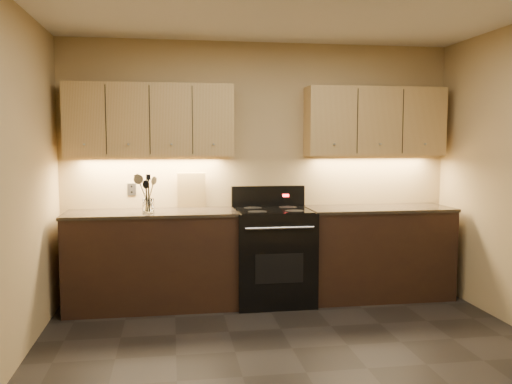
% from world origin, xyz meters
% --- Properties ---
extents(floor, '(4.00, 4.00, 0.00)m').
position_xyz_m(floor, '(0.00, 0.00, 0.00)').
color(floor, black).
rests_on(floor, ground).
extents(wall_back, '(4.00, 0.04, 2.60)m').
position_xyz_m(wall_back, '(0.00, 2.00, 1.30)').
color(wall_back, tan).
rests_on(wall_back, ground).
extents(counter_left, '(1.62, 0.62, 0.93)m').
position_xyz_m(counter_left, '(-1.10, 1.70, 0.47)').
color(counter_left, black).
rests_on(counter_left, ground).
extents(counter_right, '(1.46, 0.62, 0.93)m').
position_xyz_m(counter_right, '(1.18, 1.70, 0.47)').
color(counter_right, black).
rests_on(counter_right, ground).
extents(stove, '(0.76, 0.68, 1.14)m').
position_xyz_m(stove, '(0.08, 1.68, 0.48)').
color(stove, black).
rests_on(stove, ground).
extents(upper_cab_left, '(1.60, 0.30, 0.70)m').
position_xyz_m(upper_cab_left, '(-1.10, 1.85, 1.80)').
color(upper_cab_left, tan).
rests_on(upper_cab_left, wall_back).
extents(upper_cab_right, '(1.44, 0.30, 0.70)m').
position_xyz_m(upper_cab_right, '(1.18, 1.85, 1.80)').
color(upper_cab_right, tan).
rests_on(upper_cab_right, wall_back).
extents(outlet_plate, '(0.08, 0.01, 0.12)m').
position_xyz_m(outlet_plate, '(-1.30, 1.99, 1.12)').
color(outlet_plate, '#B2B5BA').
rests_on(outlet_plate, wall_back).
extents(utensil_crock, '(0.13, 0.13, 0.13)m').
position_xyz_m(utensil_crock, '(-1.12, 1.61, 0.99)').
color(utensil_crock, white).
rests_on(utensil_crock, counter_left).
extents(cutting_board, '(0.28, 0.08, 0.36)m').
position_xyz_m(cutting_board, '(-0.71, 1.96, 1.11)').
color(cutting_board, tan).
rests_on(cutting_board, counter_left).
extents(wooden_spoon, '(0.15, 0.13, 0.34)m').
position_xyz_m(wooden_spoon, '(-1.15, 1.60, 1.11)').
color(wooden_spoon, tan).
rests_on(wooden_spoon, utensil_crock).
extents(black_spoon, '(0.07, 0.16, 0.31)m').
position_xyz_m(black_spoon, '(-1.13, 1.63, 1.10)').
color(black_spoon, black).
rests_on(black_spoon, utensil_crock).
extents(black_turner, '(0.11, 0.13, 0.36)m').
position_xyz_m(black_turner, '(-1.12, 1.58, 1.12)').
color(black_turner, black).
rests_on(black_turner, utensil_crock).
extents(steel_spatula, '(0.24, 0.13, 0.39)m').
position_xyz_m(steel_spatula, '(-1.09, 1.63, 1.14)').
color(steel_spatula, silver).
rests_on(steel_spatula, utensil_crock).
extents(steel_skimmer, '(0.21, 0.10, 0.36)m').
position_xyz_m(steel_skimmer, '(-1.10, 1.60, 1.12)').
color(steel_skimmer, silver).
rests_on(steel_skimmer, utensil_crock).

